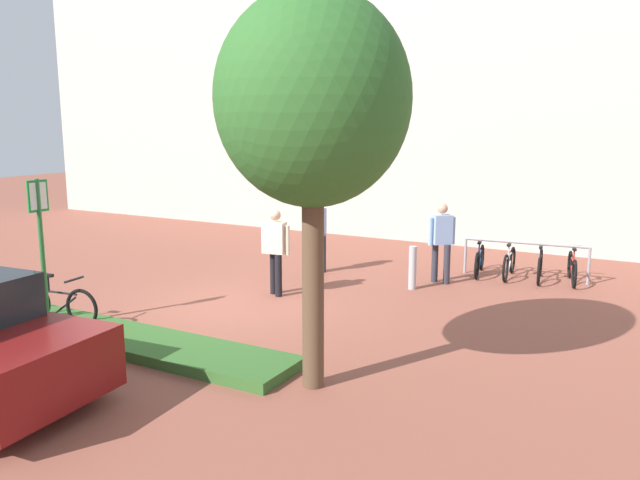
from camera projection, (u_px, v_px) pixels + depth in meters
The scene contains 11 objects.
ground_plane at pixel (230, 307), 11.80m from camera, with size 60.00×60.00×0.00m, color brown.
building_facade at pixel (406, 66), 18.26m from camera, with size 28.00×1.20×10.00m, color beige.
planter_strip at pixel (100, 333), 10.09m from camera, with size 7.00×1.10×0.16m, color #336028.
tree_sidewalk at pixel (313, 101), 7.63m from camera, with size 2.39×2.39×4.98m.
parking_sign_post at pixel (41, 231), 10.39m from camera, with size 0.08×0.36×2.49m.
bike_at_sign at pixel (58, 304), 10.79m from camera, with size 1.68×0.42×0.86m.
bike_rack_cluster at pixel (525, 263), 13.92m from camera, with size 2.65×1.74×0.83m.
bollard_steel at pixel (412, 268), 13.02m from camera, with size 0.16×0.16×0.90m, color #ADADB2.
person_shirt_white at pixel (442, 238), 13.44m from camera, with size 0.47×0.45×1.72m.
person_shirt_blue at pixel (276, 247), 12.48m from camera, with size 0.61×0.29×1.72m.
person_casual_tan at pixel (318, 230), 14.39m from camera, with size 0.33×0.61×1.72m.
Camera 1 is at (6.97, -9.14, 3.38)m, focal length 35.60 mm.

